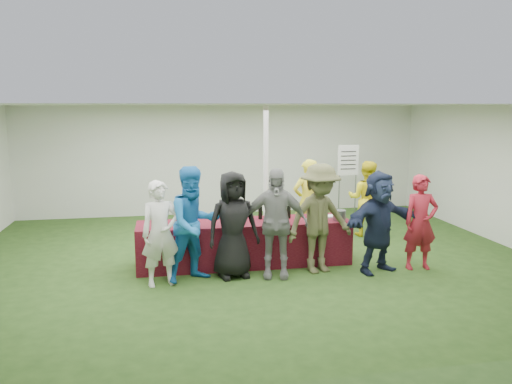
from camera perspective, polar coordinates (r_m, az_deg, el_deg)
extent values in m
plane|color=#284719|center=(8.91, -0.52, -7.70)|extent=(60.00, 60.00, 0.00)
plane|color=white|center=(12.53, -3.70, 3.68)|extent=(10.00, 0.00, 10.00)
plane|color=white|center=(4.80, 7.81, -6.36)|extent=(10.00, 0.00, 10.00)
plane|color=white|center=(10.66, 26.99, 1.56)|extent=(0.00, 8.00, 8.00)
plane|color=white|center=(8.50, -0.55, 9.94)|extent=(10.00, 10.00, 0.00)
cylinder|color=silver|center=(9.86, 1.12, 2.05)|extent=(0.10, 0.10, 2.70)
cube|color=maroon|center=(8.56, -1.32, -5.83)|extent=(3.60, 0.80, 0.75)
cylinder|color=black|center=(8.61, 0.49, -2.39)|extent=(0.07, 0.07, 0.22)
cylinder|color=black|center=(8.58, 0.49, -1.42)|extent=(0.03, 0.03, 0.08)
cylinder|color=maroon|center=(8.57, 0.49, -1.07)|extent=(0.03, 0.03, 0.02)
cylinder|color=black|center=(8.67, 1.32, -2.31)|extent=(0.07, 0.07, 0.22)
cylinder|color=black|center=(8.64, 1.32, -1.34)|extent=(0.03, 0.03, 0.08)
cylinder|color=maroon|center=(8.63, 1.32, -0.99)|extent=(0.03, 0.03, 0.02)
cylinder|color=black|center=(8.64, 2.15, -2.36)|extent=(0.07, 0.07, 0.22)
cylinder|color=black|center=(8.61, 2.15, -1.38)|extent=(0.03, 0.03, 0.08)
cylinder|color=maroon|center=(8.60, 2.15, -1.04)|extent=(0.03, 0.03, 0.02)
cylinder|color=black|center=(8.70, 2.71, -2.28)|extent=(0.07, 0.07, 0.22)
cylinder|color=black|center=(8.67, 2.72, -1.31)|extent=(0.03, 0.03, 0.08)
cylinder|color=maroon|center=(8.66, 2.72, -0.97)|extent=(0.03, 0.03, 0.02)
cylinder|color=black|center=(8.70, 3.77, -2.30)|extent=(0.07, 0.07, 0.22)
cylinder|color=black|center=(8.67, 3.78, -1.33)|extent=(0.03, 0.03, 0.08)
cylinder|color=maroon|center=(8.66, 3.79, -0.99)|extent=(0.03, 0.03, 0.02)
cylinder|color=silver|center=(8.13, -11.14, -4.11)|extent=(0.06, 0.06, 0.00)
cylinder|color=silver|center=(8.12, -11.15, -3.84)|extent=(0.01, 0.01, 0.07)
cylinder|color=silver|center=(8.10, -11.17, -3.29)|extent=(0.06, 0.06, 0.08)
cylinder|color=#490708|center=(8.10, -11.17, -3.49)|extent=(0.05, 0.05, 0.02)
cylinder|color=silver|center=(8.09, -8.71, -4.10)|extent=(0.06, 0.06, 0.00)
cylinder|color=silver|center=(8.08, -8.72, -3.83)|extent=(0.01, 0.01, 0.07)
cylinder|color=silver|center=(8.06, -8.73, -3.28)|extent=(0.06, 0.06, 0.08)
cylinder|color=#490708|center=(8.06, -8.72, -3.49)|extent=(0.05, 0.05, 0.02)
cylinder|color=silver|center=(8.15, -6.96, -3.96)|extent=(0.06, 0.06, 0.00)
cylinder|color=silver|center=(8.14, -6.97, -3.69)|extent=(0.01, 0.01, 0.07)
cylinder|color=silver|center=(8.12, -6.98, -3.14)|extent=(0.06, 0.06, 0.08)
cylinder|color=#490708|center=(8.13, -6.97, -3.34)|extent=(0.05, 0.05, 0.02)
cylinder|color=silver|center=(8.15, -3.52, -3.89)|extent=(0.06, 0.06, 0.00)
cylinder|color=silver|center=(8.14, -3.52, -3.62)|extent=(0.01, 0.01, 0.07)
cylinder|color=silver|center=(8.12, -3.53, -3.07)|extent=(0.06, 0.06, 0.08)
cylinder|color=#490708|center=(8.13, -3.53, -3.28)|extent=(0.05, 0.05, 0.02)
cylinder|color=silver|center=(8.55, 7.19, -3.31)|extent=(0.06, 0.06, 0.00)
cylinder|color=silver|center=(8.54, 7.20, -3.05)|extent=(0.01, 0.01, 0.07)
cylinder|color=silver|center=(8.52, 7.21, -2.53)|extent=(0.06, 0.06, 0.08)
cylinder|color=#490708|center=(8.53, 7.21, -2.72)|extent=(0.05, 0.05, 0.02)
cylinder|color=silver|center=(8.31, 2.38, -3.62)|extent=(0.06, 0.06, 0.00)
cylinder|color=silver|center=(8.30, 2.39, -3.36)|extent=(0.01, 0.01, 0.07)
cylinder|color=silver|center=(8.28, 2.39, -2.82)|extent=(0.06, 0.06, 0.08)
cylinder|color=silver|center=(8.51, -1.62, -2.61)|extent=(0.07, 0.07, 0.20)
cylinder|color=silver|center=(8.49, -1.63, -1.85)|extent=(0.03, 0.03, 0.03)
cube|color=white|center=(8.89, 8.73, -2.75)|extent=(0.25, 0.18, 0.03)
cylinder|color=slate|center=(8.63, 9.50, -2.64)|extent=(0.22, 0.22, 0.18)
cylinder|color=slate|center=(11.76, 9.45, -0.77)|extent=(0.02, 0.02, 1.10)
cylinder|color=slate|center=(11.90, 11.26, -0.70)|extent=(0.02, 0.02, 1.10)
cube|color=white|center=(11.70, 10.50, 3.60)|extent=(0.50, 0.02, 0.70)
cube|color=black|center=(11.67, 10.55, 4.57)|extent=(0.36, 0.01, 0.02)
cube|color=black|center=(11.68, 10.54, 4.08)|extent=(0.36, 0.01, 0.02)
cube|color=black|center=(11.69, 10.52, 3.59)|extent=(0.36, 0.01, 0.02)
cube|color=black|center=(11.70, 10.51, 3.11)|extent=(0.36, 0.01, 0.02)
cube|color=black|center=(11.71, 10.49, 2.62)|extent=(0.36, 0.01, 0.02)
imported|color=yellow|center=(9.75, 5.92, -1.14)|extent=(0.66, 0.48, 1.68)
imported|color=yellow|center=(10.59, 12.48, -0.75)|extent=(0.96, 0.90, 1.57)
imported|color=silver|center=(7.60, -10.86, -4.69)|extent=(0.66, 0.52, 1.60)
imported|color=#1A68B3|center=(7.71, -7.10, -3.67)|extent=(1.07, 0.98, 1.79)
imported|color=black|center=(7.84, -2.65, -3.75)|extent=(0.91, 0.68, 1.69)
imported|color=gray|center=(7.82, 2.19, -3.57)|extent=(1.09, 0.63, 1.75)
imported|color=#4D4D2D|center=(8.11, 7.29, -3.03)|extent=(1.28, 0.92, 1.78)
imported|color=#19223C|center=(8.30, 13.86, -3.33)|extent=(1.62, 1.01, 1.67)
imported|color=maroon|center=(8.66, 18.29, -3.31)|extent=(0.60, 0.41, 1.58)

